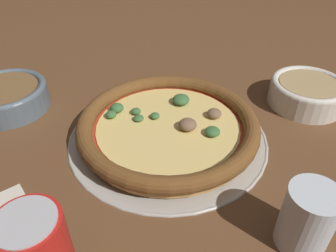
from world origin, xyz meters
The scene contains 6 objects.
ground_plane centered at (0.00, 0.00, 0.00)m, with size 3.00×3.00×0.00m, color brown.
pizza_tray centered at (0.00, 0.00, 0.00)m, with size 0.35×0.35×0.01m.
pizza centered at (0.00, 0.00, 0.02)m, with size 0.31×0.31×0.04m.
bowl_near centered at (0.07, 0.29, 0.03)m, with size 0.14×0.14×0.05m.
bowl_far centered at (-0.26, -0.21, 0.03)m, with size 0.16×0.16×0.05m.
drinking_cup centered at (0.26, 0.02, 0.04)m, with size 0.06×0.06×0.09m.
Camera 1 is at (0.37, -0.26, 0.37)m, focal length 35.00 mm.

